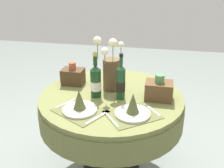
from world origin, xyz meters
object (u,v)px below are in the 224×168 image
Objects in this scene: flower_vase at (111,70)px; wine_bottle_left at (96,81)px; wine_bottle_centre at (121,82)px; woven_basket_side_left at (73,76)px; dining_table at (111,110)px; place_setting_left at (80,105)px; place_setting_right at (133,109)px; woven_basket_side_right at (159,90)px.

flower_vase is 1.24× the size of wine_bottle_left.
wine_bottle_centre is 0.48m from woven_basket_side_left.
dining_table is 3.25× the size of wine_bottle_left.
dining_table is 3.21× the size of wine_bottle_centre.
wine_bottle_left is (0.05, 0.24, 0.08)m from place_setting_left.
place_setting_left is 2.19× the size of woven_basket_side_left.
wine_bottle_centre reaches higher than dining_table.
flower_vase is at bearing 70.00° from place_setting_left.
flower_vase reaches higher than wine_bottle_left.
woven_basket_side_left is (-0.36, 0.14, 0.21)m from dining_table.
flower_vase is at bearing 58.14° from wine_bottle_left.
place_setting_left is at bearing -176.89° from place_setting_right.
place_setting_left reaches higher than dining_table.
woven_basket_side_left is 0.95× the size of woven_basket_side_right.
flower_vase reaches higher than wine_bottle_centre.
woven_basket_side_right reaches higher than dining_table.
wine_bottle_left is 0.19m from wine_bottle_centre.
place_setting_right is at bearing -35.77° from wine_bottle_left.
wine_bottle_centre is 1.74× the size of woven_basket_side_right.
woven_basket_side_left is (-0.20, 0.43, 0.03)m from place_setting_left.
wine_bottle_centre is 1.83× the size of woven_basket_side_left.
wine_bottle_left is at bearing -37.24° from woven_basket_side_left.
woven_basket_side_left reaches higher than place_setting_left.
wine_bottle_centre reaches higher than woven_basket_side_right.
wine_bottle_left reaches higher than place_setting_right.
place_setting_right is at bearing -58.45° from flower_vase.
place_setting_left is at bearing -134.87° from wine_bottle_centre.
wine_bottle_left reaches higher than woven_basket_side_left.
woven_basket_side_right is (0.36, 0.01, 0.21)m from dining_table.
place_setting_left is 0.97× the size of flower_vase.
woven_basket_side_right reaches higher than place_setting_left.
place_setting_left is at bearing -65.64° from woven_basket_side_left.
place_setting_right is 1.22× the size of wine_bottle_left.
wine_bottle_left is 0.99× the size of wine_bottle_centre.
place_setting_right is 0.39m from wine_bottle_left.
woven_basket_side_right is at bearing 59.85° from place_setting_right.
wine_bottle_centre is at bearing -23.07° from woven_basket_side_left.
woven_basket_side_left is at bearing 156.93° from wine_bottle_centre.
place_setting_right is (0.36, 0.02, 0.00)m from place_setting_left.
place_setting_right is 2.11× the size of woven_basket_side_right.
place_setting_left is 1.21× the size of wine_bottle_left.
place_setting_left is 0.48m from woven_basket_side_left.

